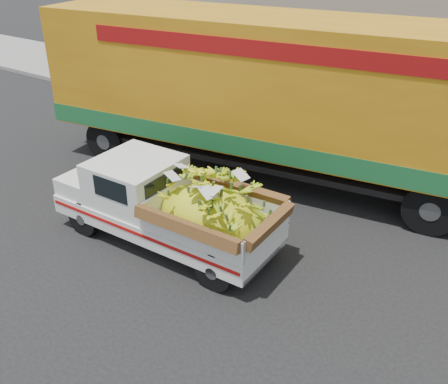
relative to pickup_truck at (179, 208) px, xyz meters
The scene contains 6 objects.
ground 1.84m from the pickup_truck, ahead, with size 100.00×100.00×0.00m, color black.
curb 6.41m from the pickup_truck, 75.18° to the left, with size 60.00×0.25×0.15m, color gray.
sidewalk 8.45m from the pickup_truck, 78.84° to the left, with size 60.00×4.00×0.14m, color gray.
building_left 15.61m from the pickup_truck, 114.23° to the left, with size 18.00×6.00×5.00m, color gray.
pickup_truck is the anchor object (origin of this frame).
semi_trailer 3.93m from the pickup_truck, 86.89° to the left, with size 12.06×4.21×3.80m.
Camera 1 is at (3.64, -6.08, 5.52)m, focal length 40.00 mm.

